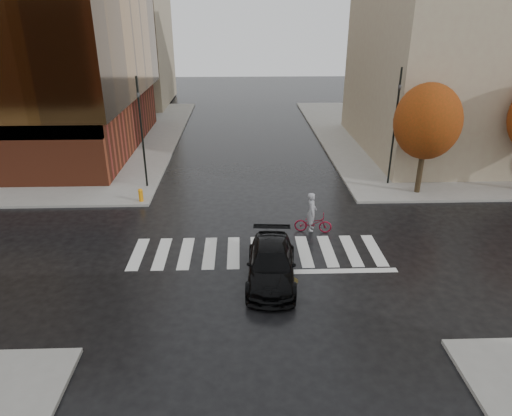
{
  "coord_description": "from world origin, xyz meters",
  "views": [
    {
      "loc": [
        -0.69,
        -18.07,
        10.39
      ],
      "look_at": [
        -0.03,
        1.05,
        2.0
      ],
      "focal_mm": 32.0,
      "sensor_mm": 36.0,
      "label": 1
    }
  ],
  "objects": [
    {
      "name": "sedan",
      "position": [
        0.5,
        -1.8,
        0.71
      ],
      "size": [
        2.34,
        5.03,
        1.42
      ],
      "primitive_type": "imported",
      "rotation": [
        0.0,
        0.0,
        -0.07
      ],
      "color": "black",
      "rests_on": "ground"
    },
    {
      "name": "building_ne_tan",
      "position": [
        17.0,
        17.0,
        9.15
      ],
      "size": [
        16.0,
        16.0,
        18.0
      ],
      "primitive_type": "cube",
      "color": "#9E8970",
      "rests_on": "sidewalk_ne"
    },
    {
      "name": "traffic_light_nw",
      "position": [
        -6.62,
        9.0,
        3.91
      ],
      "size": [
        0.17,
        0.14,
        6.7
      ],
      "rotation": [
        0.0,
        0.0,
        -1.58
      ],
      "color": "black",
      "rests_on": "sidewalk_nw"
    },
    {
      "name": "traffic_light_ne",
      "position": [
        8.68,
        8.96,
        4.19
      ],
      "size": [
        0.19,
        0.21,
        7.13
      ],
      "rotation": [
        0.0,
        0.0,
        3.39
      ],
      "color": "black",
      "rests_on": "sidewalk_ne"
    },
    {
      "name": "ground",
      "position": [
        0.0,
        0.0,
        0.0
      ],
      "size": [
        120.0,
        120.0,
        0.0
      ],
      "primitive_type": "plane",
      "color": "black",
      "rests_on": "ground"
    },
    {
      "name": "manhole",
      "position": [
        1.29,
        -2.0,
        0.01
      ],
      "size": [
        0.87,
        0.87,
        0.01
      ],
      "primitive_type": "cylinder",
      "rotation": [
        0.0,
        0.0,
        -0.42
      ],
      "color": "#483D1A",
      "rests_on": "ground"
    },
    {
      "name": "crosswalk",
      "position": [
        0.0,
        0.5,
        0.01
      ],
      "size": [
        12.0,
        3.0,
        0.01
      ],
      "primitive_type": "cube",
      "color": "silver",
      "rests_on": "ground"
    },
    {
      "name": "cyclist",
      "position": [
        2.85,
        2.5,
        0.72
      ],
      "size": [
        1.95,
        0.95,
        2.12
      ],
      "rotation": [
        0.0,
        0.0,
        1.4
      ],
      "color": "maroon",
      "rests_on": "ground"
    },
    {
      "name": "fire_hydrant",
      "position": [
        -6.5,
        6.5,
        0.57
      ],
      "size": [
        0.27,
        0.27,
        0.77
      ],
      "color": "orange",
      "rests_on": "sidewalk_nw"
    },
    {
      "name": "tree_ne_a",
      "position": [
        10.0,
        7.4,
        4.46
      ],
      "size": [
        3.8,
        3.8,
        6.5
      ],
      "color": "#2F2315",
      "rests_on": "sidewalk_ne"
    },
    {
      "name": "building_nw_far",
      "position": [
        -16.0,
        37.0,
        10.15
      ],
      "size": [
        14.0,
        12.0,
        20.0
      ],
      "primitive_type": "cube",
      "color": "#9E8970",
      "rests_on": "sidewalk_nw"
    },
    {
      "name": "sidewalk_nw",
      "position": [
        -21.0,
        21.0,
        0.07
      ],
      "size": [
        30.0,
        30.0,
        0.15
      ],
      "primitive_type": "cube",
      "color": "gray",
      "rests_on": "ground"
    },
    {
      "name": "sidewalk_ne",
      "position": [
        21.0,
        21.0,
        0.07
      ],
      "size": [
        30.0,
        30.0,
        0.15
      ],
      "primitive_type": "cube",
      "color": "gray",
      "rests_on": "ground"
    }
  ]
}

